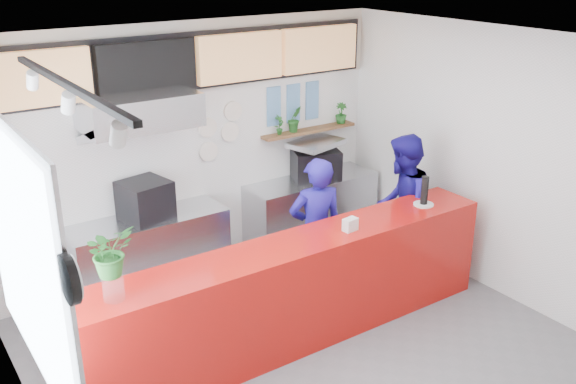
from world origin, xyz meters
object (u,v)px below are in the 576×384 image
pepper_mill (425,190)px  staff_center (316,231)px  espresso_machine (316,164)px  staff_right (401,208)px  panini_oven (145,200)px  service_counter (297,292)px

pepper_mill → staff_center: bearing=151.5°
espresso_machine → staff_center: staff_center is taller
staff_center → staff_right: size_ratio=0.95×
panini_oven → staff_center: (1.45, -1.24, -0.28)m
panini_oven → espresso_machine: 2.37m
staff_right → pepper_mill: bearing=38.6°
service_counter → espresso_machine: size_ratio=7.54×
service_counter → pepper_mill: bearing=-0.5°
staff_right → espresso_machine: bearing=-115.1°
panini_oven → espresso_machine: panini_oven is taller
service_counter → staff_right: bearing=13.9°
service_counter → staff_right: 1.91m
staff_right → pepper_mill: staff_right is taller
panini_oven → staff_right: staff_right is taller
espresso_machine → pepper_mill: bearing=-65.7°
panini_oven → pepper_mill: pepper_mill is taller
panini_oven → staff_right: size_ratio=0.28×
service_counter → staff_center: size_ratio=2.68×
espresso_machine → staff_center: size_ratio=0.36×
espresso_machine → staff_right: 1.39m
service_counter → staff_right: (1.82, 0.45, 0.33)m
staff_right → pepper_mill: size_ratio=5.56×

